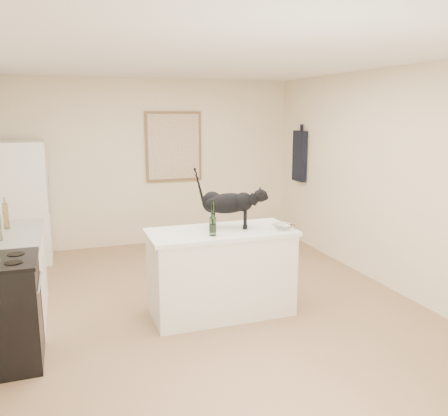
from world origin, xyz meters
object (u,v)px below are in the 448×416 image
at_px(stove, 2,315).
at_px(glass_bowl, 283,227).
at_px(wine_bottle, 213,220).
at_px(fridge, 23,203).
at_px(black_cat, 228,206).

relative_size(stove, glass_bowl, 4.15).
height_order(wine_bottle, glass_bowl, wine_bottle).
xyz_separation_m(fridge, glass_bowl, (2.68, -2.72, 0.08)).
relative_size(black_cat, wine_bottle, 2.11).
bearing_deg(fridge, black_cat, -48.96).
xyz_separation_m(black_cat, glass_bowl, (0.52, -0.24, -0.21)).
distance_m(fridge, black_cat, 3.29).
bearing_deg(glass_bowl, fridge, 134.58).
relative_size(stove, black_cat, 1.35).
xyz_separation_m(stove, wine_bottle, (1.91, 0.23, 0.61)).
xyz_separation_m(stove, fridge, (0.00, 2.95, 0.40)).
bearing_deg(stove, glass_bowl, 5.00).
bearing_deg(black_cat, stove, -145.16).
xyz_separation_m(black_cat, wine_bottle, (-0.25, -0.25, -0.08)).
distance_m(black_cat, glass_bowl, 0.61).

